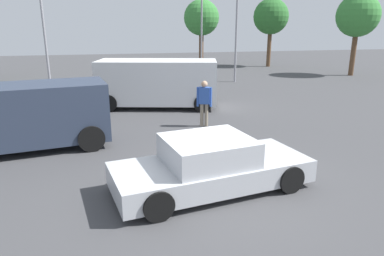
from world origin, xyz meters
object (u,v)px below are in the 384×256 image
Objects in this scene: light_post_near at (202,5)px; dog at (226,134)px; suv_dark at (20,115)px; light_post_mid at (237,8)px; van_white at (157,82)px; pedestrian at (204,99)px; sedan_foreground at (210,166)px.

dog is at bearing -102.05° from light_post_near.
suv_dark is 0.67× the size of light_post_near.
light_post_near is (10.14, 17.66, 4.05)m from suv_dark.
dog is 0.10× the size of light_post_mid.
pedestrian is at bearing 123.70° from van_white.
light_post_near reaches higher than van_white.
light_post_mid is at bearing -119.44° from van_white.
dog is 0.09× the size of light_post_near.
van_white is 0.72× the size of light_post_near.
light_post_mid is at bearing 175.22° from pedestrian.
sedan_foreground is at bearing -111.68° from light_post_mid.
sedan_foreground is 22.62m from light_post_near.
van_white is at bearing -143.52° from suv_dark.
dog is 0.39× the size of pedestrian.
light_post_mid is at bearing -84.66° from light_post_near.
dog is at bearing 55.68° from sedan_foreground.
suv_dark reaches higher than pedestrian.
sedan_foreground is 0.92× the size of suv_dark.
van_white is 14.45m from light_post_near.
pedestrian reaches higher than sedan_foreground.
light_post_near reaches higher than pedestrian.
pedestrian is (1.26, -3.57, -0.14)m from van_white.
sedan_foreground is 16.63m from light_post_mid.
van_white is (-1.45, 5.62, 0.86)m from dog.
light_post_mid reaches higher than dog.
pedestrian is (-0.19, 2.04, 0.72)m from dog.
van_white is at bearing 80.52° from sedan_foreground.
light_post_mid is (4.54, 11.89, 4.38)m from dog.
light_post_near is (3.93, 18.42, 4.84)m from dog.
sedan_foreground is 6.17m from suv_dark.
suv_dark is at bearing -57.05° from pedestrian.
pedestrian is at bearing -176.54° from dog.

